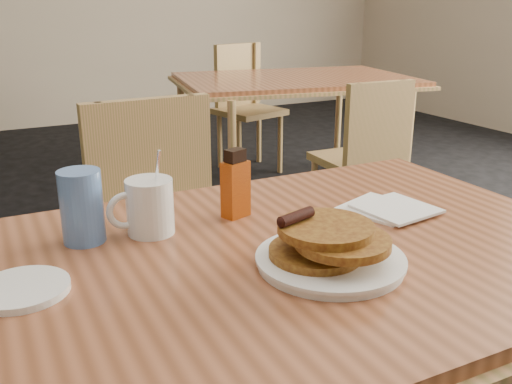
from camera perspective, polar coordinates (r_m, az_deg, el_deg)
main_table at (r=1.08m, az=2.77°, el=-7.76°), size 1.28×0.87×0.75m
neighbor_table at (r=3.49m, az=3.93°, el=10.79°), size 1.53×1.17×0.75m
chair_main_far at (r=1.80m, az=-9.37°, el=-2.79°), size 0.42×0.42×0.90m
chair_neighbor_far at (r=4.16m, az=-1.23°, el=9.59°), size 0.49×0.49×0.89m
chair_neighbor_near at (r=2.93m, az=10.93°, el=4.50°), size 0.38×0.39×0.82m
pancake_plate at (r=0.99m, az=7.41°, el=-5.74°), size 0.26×0.26×0.10m
coffee_mug at (r=1.13m, az=-10.71°, el=-1.38°), size 0.13×0.09×0.17m
syrup_bottle at (r=1.19m, az=-2.06°, el=0.63°), size 0.06×0.05×0.15m
napkin_stack at (r=1.28m, az=13.11°, el=-1.61°), size 0.20×0.20×0.01m
blue_tumbler at (r=1.12m, az=-17.03°, el=-1.41°), size 0.08×0.08×0.14m
side_saucer at (r=0.98m, az=-22.37°, el=-8.97°), size 0.18×0.18×0.01m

